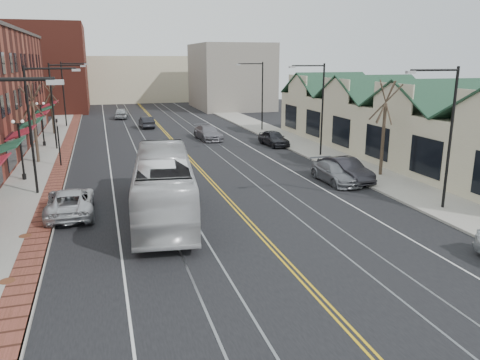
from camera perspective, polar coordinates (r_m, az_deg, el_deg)
ground at (r=19.14m, az=7.73°, el=-12.08°), size 160.00×160.00×0.00m
sidewalk_left at (r=36.81m, az=-23.53°, el=0.06°), size 4.00×120.00×0.15m
sidewalk_right at (r=41.27m, az=11.61°, el=2.45°), size 4.00×120.00×0.15m
building_right at (r=44.02m, az=18.71°, el=5.67°), size 8.00×36.00×4.60m
backdrop_left at (r=85.97m, az=-23.02°, el=12.45°), size 14.00×18.00×14.00m
backdrop_mid at (r=100.85m, az=-12.75°, el=11.96°), size 22.00×14.00×9.00m
backdrop_right at (r=83.58m, az=-1.18°, el=12.51°), size 12.00×16.00×11.00m
streetlight_l_1 at (r=31.93m, az=-23.51°, el=7.07°), size 3.33×0.25×8.00m
streetlight_l_2 at (r=47.79m, az=-21.41°, el=9.39°), size 3.33×0.25×8.00m
streetlight_l_3 at (r=63.72m, az=-20.35°, el=10.55°), size 3.33×0.25×8.00m
streetlight_r_0 at (r=28.46m, az=23.74°, el=6.26°), size 3.33×0.25×8.00m
streetlight_r_1 at (r=41.88m, az=9.50°, el=9.58°), size 3.33×0.25×8.00m
streetlight_r_2 at (r=56.66m, az=2.31°, el=11.03°), size 3.33×0.25×8.00m
lamppost_l_2 at (r=36.50m, az=-25.11°, el=3.20°), size 0.84×0.28×4.27m
lamppost_l_3 at (r=50.22m, az=-22.95°, el=6.20°), size 0.84×0.28×4.27m
tree_left_near at (r=42.14m, az=-23.80°, el=6.51°), size 1.78×1.37×6.48m
tree_left_far at (r=57.99m, az=-21.97°, el=8.35°), size 1.66×1.28×6.02m
tree_right_mid at (r=35.83m, az=17.13°, el=6.26°), size 1.90×1.46×6.93m
manhole_mid at (r=20.70m, az=-26.51°, el=-10.96°), size 0.60×0.60×0.02m
manhole_far at (r=25.27m, az=-24.71°, el=-6.19°), size 0.60×0.60×0.02m
traffic_signal at (r=40.13m, az=-21.26°, el=4.72°), size 0.18×0.15×3.80m
transit_bus at (r=26.26m, az=-9.28°, el=-0.56°), size 4.47×12.96×3.54m
parked_suv at (r=27.89m, az=-20.00°, el=-2.53°), size 2.57×5.50×1.52m
parked_car_b at (r=34.31m, az=12.73°, el=1.23°), size 2.21×5.17×1.66m
parked_car_c at (r=33.76m, az=11.58°, el=0.91°), size 2.10×5.04×1.46m
parked_car_d at (r=47.29m, az=4.13°, el=5.10°), size 2.19×4.66×1.54m
distant_car_left at (r=60.83m, az=-11.32°, el=6.92°), size 1.72×4.38×1.42m
distant_car_right at (r=50.95m, az=-3.92°, el=5.78°), size 2.56×5.40×1.52m
distant_car_far at (r=71.21m, az=-14.25°, el=7.90°), size 2.45×4.77×1.55m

